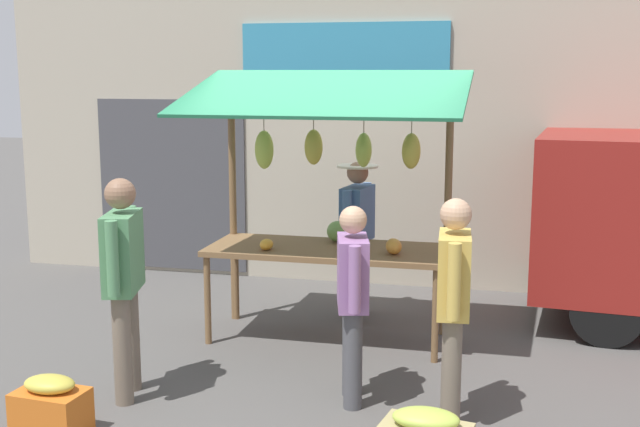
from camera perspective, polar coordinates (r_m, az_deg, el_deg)
ground_plane at (r=7.68m, az=0.53°, el=-8.84°), size 40.00×40.00×0.00m
street_backdrop at (r=9.46m, az=3.23°, el=5.25°), size 9.00×0.30×3.40m
market_stall at (r=7.36m, az=0.66°, el=2.66°), size 2.50×1.46×2.50m
vendor_with_sunhat at (r=8.12m, az=2.65°, el=-0.96°), size 0.41×0.68×1.60m
shopper_in_striped_shirt at (r=5.76m, az=9.42°, el=-5.69°), size 0.25×0.69×1.62m
shopper_with_ponytail at (r=6.27m, az=-13.73°, el=-4.00°), size 0.34×0.70×1.70m
shopper_with_shopping_bag at (r=6.04m, az=2.32°, el=-5.60°), size 0.32×0.64×1.51m
produce_crate_side at (r=6.02m, az=-18.51°, el=-12.87°), size 0.51×0.36×0.42m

